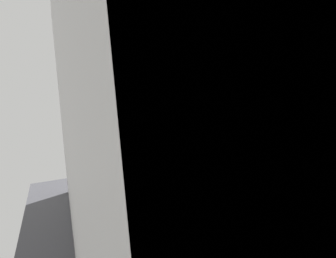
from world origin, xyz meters
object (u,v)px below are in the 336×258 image
vanity_sink_left (118,170)px  soap_dispenser (181,136)px  toothbrush_cup (99,147)px  folded_hand_towel (173,145)px  vanity_sink_right (172,162)px  toilet (224,154)px

vanity_sink_left → soap_dispenser: size_ratio=3.90×
toothbrush_cup → folded_hand_towel: bearing=-13.9°
vanity_sink_left → folded_hand_towel: folded_hand_towel is taller
vanity_sink_right → folded_hand_towel: 0.38m
soap_dispenser → vanity_sink_left: bearing=-172.3°
toilet → toothbrush_cup: toilet is taller
folded_hand_towel → toothbrush_cup: bearing=166.1°
vanity_sink_right → soap_dispenser: bearing=32.0°
toilet → folded_hand_towel: (-1.14, -0.13, 0.35)m
vanity_sink_left → soap_dispenser: soap_dispenser is taller
soap_dispenser → folded_hand_towel: (-0.31, -0.30, -0.05)m
vanity_sink_right → soap_dispenser: (0.27, 0.17, 0.40)m
vanity_sink_right → soap_dispenser: 0.51m
soap_dispenser → folded_hand_towel: 0.43m
vanity_sink_right → folded_hand_towel: folded_hand_towel is taller
vanity_sink_right → toilet: (1.10, -0.01, -0.00)m
toilet → soap_dispenser: bearing=168.5°
vanity_sink_left → folded_hand_towel: size_ratio=3.20×
toothbrush_cup → folded_hand_towel: size_ratio=0.92×
vanity_sink_right → toilet: size_ratio=0.70×
toilet → folded_hand_towel: size_ratio=4.55×
folded_hand_towel → soap_dispenser: bearing=44.5°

